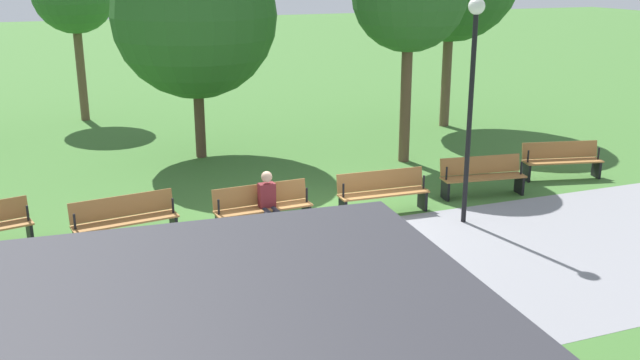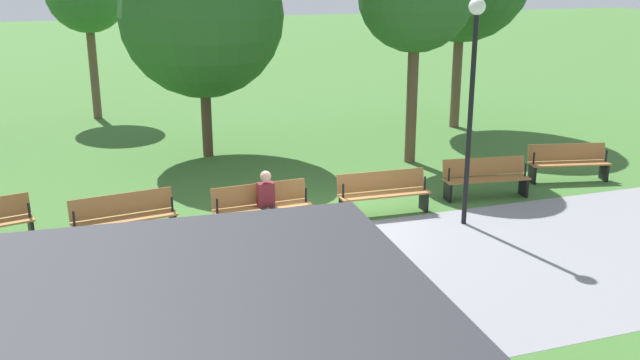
# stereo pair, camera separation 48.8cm
# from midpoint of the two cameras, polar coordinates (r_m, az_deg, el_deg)

# --- Properties ---
(ground_plane) EXTENTS (120.00, 120.00, 0.00)m
(ground_plane) POSITION_cam_midpoint_polar(r_m,az_deg,el_deg) (14.58, -0.47, -3.38)
(ground_plane) COLOR #3D6B2D
(path_paving) EXTENTS (27.80, 5.50, 0.01)m
(path_paving) POSITION_cam_midpoint_polar(r_m,az_deg,el_deg) (12.03, 4.71, -7.98)
(path_paving) COLOR gray
(path_paving) RESTS_ON ground
(bench_0) EXTENTS (2.00, 0.89, 0.89)m
(bench_0) POSITION_cam_midpoint_polar(r_m,az_deg,el_deg) (18.32, 18.08, 1.59)
(bench_0) COLOR #996633
(bench_0) RESTS_ON ground
(bench_1) EXTENTS (1.99, 0.73, 0.89)m
(bench_1) POSITION_cam_midpoint_polar(r_m,az_deg,el_deg) (16.45, 12.05, 0.37)
(bench_1) COLOR #996633
(bench_1) RESTS_ON ground
(bench_2) EXTENTS (1.97, 0.56, 0.89)m
(bench_2) POSITION_cam_midpoint_polar(r_m,az_deg,el_deg) (15.00, 4.10, -0.90)
(bench_2) COLOR #996633
(bench_2) RESTS_ON ground
(bench_3) EXTENTS (1.97, 0.56, 0.89)m
(bench_3) POSITION_cam_midpoint_polar(r_m,az_deg,el_deg) (14.12, -5.63, -2.08)
(bench_3) COLOR #996633
(bench_3) RESTS_ON ground
(bench_4) EXTENTS (1.99, 0.73, 0.89)m
(bench_4) POSITION_cam_midpoint_polar(r_m,az_deg,el_deg) (13.92, -16.37, -3.00)
(bench_4) COLOR #996633
(bench_4) RESTS_ON ground
(person_seated) EXTENTS (0.34, 0.53, 1.20)m
(person_seated) POSITION_cam_midpoint_polar(r_m,az_deg,el_deg) (13.96, -5.15, -1.61)
(person_seated) COLOR maroon
(person_seated) RESTS_ON ground
(tree_4) EXTENTS (4.30, 4.30, 5.93)m
(tree_4) POSITION_cam_midpoint_polar(r_m,az_deg,el_deg) (19.21, -10.77, 12.80)
(tree_4) COLOR #4C3828
(tree_4) RESTS_ON ground
(lamp_post) EXTENTS (0.32, 0.32, 4.46)m
(lamp_post) POSITION_cam_midpoint_polar(r_m,az_deg,el_deg) (14.09, 11.16, 8.46)
(lamp_post) COLOR black
(lamp_post) RESTS_ON ground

